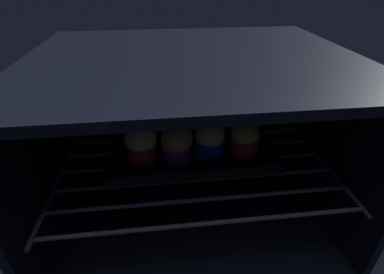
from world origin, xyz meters
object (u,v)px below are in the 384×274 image
(muffin_row0_col2, at_px, (210,138))
(muffin_row1_col0, at_px, (143,128))
(muffin_row0_col0, at_px, (141,142))
(muffin_row1_col1, at_px, (176,125))
(muffin_row0_col3, at_px, (245,137))
(baking_tray, at_px, (192,148))
(muffin_row1_col2, at_px, (207,124))
(muffin_row1_col3, at_px, (237,120))
(muffin_row0_col1, at_px, (177,142))

(muffin_row0_col2, bearing_deg, muffin_row1_col0, 156.02)
(muffin_row0_col0, height_order, muffin_row1_col1, muffin_row0_col0)
(muffin_row0_col2, relative_size, muffin_row0_col3, 1.00)
(baking_tray, xyz_separation_m, muffin_row1_col2, (0.04, 0.04, 0.04))
(muffin_row0_col0, xyz_separation_m, muffin_row1_col3, (0.21, 0.07, -0.00))
(muffin_row1_col0, relative_size, muffin_row1_col1, 0.99)
(baking_tray, xyz_separation_m, muffin_row0_col2, (0.03, -0.03, 0.04))
(baking_tray, bearing_deg, muffin_row1_col2, 43.26)
(muffin_row0_col2, height_order, muffin_row1_col3, muffin_row1_col3)
(muffin_row0_col3, bearing_deg, muffin_row0_col0, 179.14)
(muffin_row0_col2, relative_size, muffin_row1_col1, 1.02)
(muffin_row0_col3, relative_size, muffin_row1_col1, 1.02)
(muffin_row1_col2, bearing_deg, muffin_row1_col1, -177.61)
(muffin_row0_col0, bearing_deg, muffin_row1_col3, 18.31)
(muffin_row0_col2, height_order, muffin_row0_col3, same)
(baking_tray, relative_size, muffin_row0_col3, 4.50)
(muffin_row0_col3, bearing_deg, muffin_row1_col0, 161.95)
(baking_tray, xyz_separation_m, muffin_row1_col1, (-0.03, 0.03, 0.04))
(muffin_row0_col1, relative_size, muffin_row1_col3, 0.95)
(muffin_row0_col1, bearing_deg, muffin_row1_col1, 86.79)
(baking_tray, bearing_deg, muffin_row1_col0, 163.84)
(muffin_row0_col0, height_order, muffin_row1_col0, muffin_row0_col0)
(muffin_row0_col3, height_order, muffin_row1_col2, muffin_row0_col3)
(muffin_row1_col2, bearing_deg, muffin_row0_col3, -48.11)
(muffin_row0_col1, xyz_separation_m, muffin_row0_col2, (0.07, 0.01, -0.00))
(muffin_row1_col1, bearing_deg, baking_tray, -46.53)
(baking_tray, xyz_separation_m, muffin_row0_col1, (-0.04, -0.04, 0.04))
(muffin_row1_col2, bearing_deg, baking_tray, -136.74)
(muffin_row0_col0, distance_m, muffin_row1_col1, 0.10)
(muffin_row0_col1, xyz_separation_m, muffin_row1_col3, (0.14, 0.07, 0.00))
(muffin_row1_col1, xyz_separation_m, muffin_row1_col2, (0.07, 0.00, -0.00))
(baking_tray, height_order, muffin_row1_col1, muffin_row1_col1)
(muffin_row1_col1, height_order, muffin_row1_col3, muffin_row1_col3)
(muffin_row1_col2, distance_m, muffin_row1_col3, 0.07)
(muffin_row0_col1, distance_m, muffin_row0_col3, 0.14)
(muffin_row1_col2, height_order, muffin_row1_col3, muffin_row1_col3)
(baking_tray, bearing_deg, muffin_row1_col1, 133.47)
(muffin_row0_col0, distance_m, muffin_row1_col2, 0.16)
(muffin_row1_col3, bearing_deg, muffin_row0_col0, -161.69)
(muffin_row0_col0, distance_m, muffin_row0_col1, 0.07)
(muffin_row0_col1, height_order, muffin_row0_col2, muffin_row0_col1)
(muffin_row0_col0, xyz_separation_m, muffin_row0_col3, (0.21, -0.00, -0.00))
(muffin_row0_col3, distance_m, muffin_row1_col0, 0.22)
(muffin_row0_col0, relative_size, muffin_row1_col1, 1.08)
(muffin_row1_col1, bearing_deg, muffin_row0_col1, -93.21)
(muffin_row0_col3, height_order, muffin_row1_col0, muffin_row0_col3)
(baking_tray, relative_size, muffin_row1_col1, 4.60)
(muffin_row0_col2, xyz_separation_m, muffin_row1_col2, (0.01, 0.07, -0.00))
(muffin_row0_col1, relative_size, muffin_row0_col2, 1.02)
(muffin_row1_col0, distance_m, muffin_row1_col2, 0.14)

